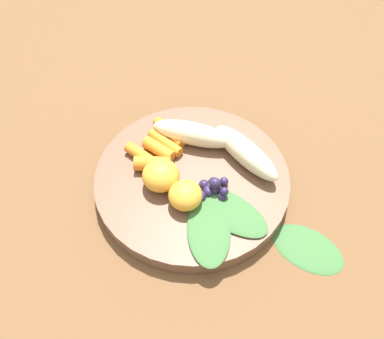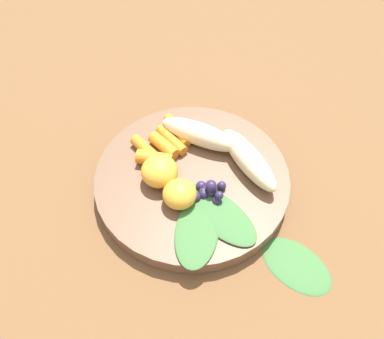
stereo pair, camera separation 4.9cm
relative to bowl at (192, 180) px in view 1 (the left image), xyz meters
The scene contains 15 objects.
ground_plane 0.01m from the bowl, ahead, with size 2.40×2.40×0.00m, color brown.
bowl is the anchor object (origin of this frame).
banana_peeled_left 0.06m from the bowl, 99.13° to the left, with size 0.11×0.03×0.03m, color beige.
banana_peeled_right 0.08m from the bowl, 29.53° to the left, with size 0.11×0.03×0.03m, color beige.
orange_segment_near 0.05m from the bowl, 86.94° to the right, with size 0.04×0.04×0.03m, color #F4A833.
orange_segment_far 0.05m from the bowl, 148.30° to the right, with size 0.05×0.05×0.03m, color #F4A833.
carrot_front 0.08m from the bowl, 125.95° to the left, with size 0.01×0.01×0.06m, color orange.
carrot_mid_left 0.06m from the bowl, 137.55° to the left, with size 0.01×0.01×0.05m, color orange.
carrot_mid_right 0.06m from the bowl, 152.28° to the left, with size 0.02×0.02×0.05m, color orange.
carrot_rear 0.07m from the bowl, behind, with size 0.02×0.02×0.06m, color orange.
carrot_small 0.06m from the bowl, behind, with size 0.02×0.02×0.05m, color orange.
blueberry_pile 0.04m from the bowl, 36.10° to the right, with size 0.04×0.04×0.02m.
kale_leaf_left 0.08m from the bowl, 66.01° to the right, with size 0.10×0.05×0.01m, color #3D7038.
kale_leaf_right 0.07m from the bowl, 42.51° to the right, with size 0.11×0.05×0.01m, color #3D7038.
kale_leaf_stray 0.17m from the bowl, 23.75° to the right, with size 0.09×0.06×0.01m, color #3D7038.
Camera 1 is at (0.05, -0.29, 0.42)m, focal length 36.15 mm.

